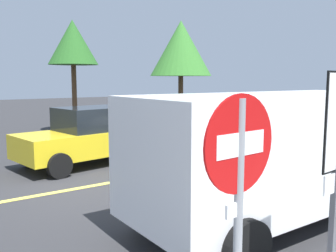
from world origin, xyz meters
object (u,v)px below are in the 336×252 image
at_px(car_red_near_curb, 323,123).
at_px(tree_centre_verge, 73,43).
at_px(tree_left_verge, 181,49).
at_px(car_yellow_approaching, 89,136).
at_px(stop_sign, 239,191).
at_px(white_van, 274,149).

bearing_deg(car_red_near_curb, tree_centre_verge, 128.00).
bearing_deg(car_red_near_curb, tree_left_verge, 105.75).
distance_m(car_yellow_approaching, tree_centre_verge, 7.55).
bearing_deg(car_yellow_approaching, stop_sign, -105.56).
relative_size(stop_sign, white_van, 0.45).
bearing_deg(tree_centre_verge, stop_sign, -106.78).
distance_m(car_red_near_curb, tree_left_verge, 7.49).
bearing_deg(car_yellow_approaching, car_red_near_curb, -12.54).
bearing_deg(car_yellow_approaching, white_van, -82.56).
height_order(stop_sign, car_yellow_approaching, stop_sign).
bearing_deg(car_yellow_approaching, tree_centre_verge, 71.72).
relative_size(car_yellow_approaching, car_red_near_curb, 0.89).
bearing_deg(tree_left_verge, car_red_near_curb, -74.25).
xyz_separation_m(white_van, tree_left_verge, (6.08, 10.56, 2.65)).
height_order(car_yellow_approaching, tree_centre_verge, tree_centre_verge).
distance_m(white_van, car_yellow_approaching, 6.01).
xyz_separation_m(white_van, tree_centre_verge, (1.36, 12.42, 2.79)).
bearing_deg(stop_sign, white_van, 34.38).
relative_size(car_red_near_curb, tree_left_verge, 0.88).
distance_m(stop_sign, tree_left_verge, 15.71).
distance_m(stop_sign, car_yellow_approaching, 8.34).
relative_size(white_van, tree_centre_verge, 1.03).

